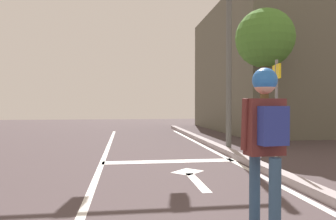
{
  "coord_description": "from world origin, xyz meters",
  "views": [
    {
      "loc": [
        0.36,
        -0.27,
        1.34
      ],
      "look_at": [
        1.14,
        5.48,
        1.25
      ],
      "focal_mm": 33.97,
      "sensor_mm": 36.0,
      "label": 1
    }
  ],
  "objects": [
    {
      "name": "roadside_tree",
      "position": [
        4.98,
        9.78,
        3.5
      ],
      "size": [
        1.94,
        1.94,
        4.54
      ],
      "color": "brown",
      "rests_on": "ground"
    },
    {
      "name": "street_sign_post",
      "position": [
        3.5,
        5.98,
        1.49
      ],
      "size": [
        0.11,
        0.44,
        2.28
      ],
      "color": "slate",
      "rests_on": "ground"
    },
    {
      "name": "traffic_signal_mast",
      "position": [
        2.27,
        8.65,
        3.98
      ],
      "size": [
        4.4,
        0.34,
        5.63
      ],
      "color": "#585B56",
      "rests_on": "ground"
    },
    {
      "name": "stop_bar",
      "position": [
        1.44,
        7.15,
        0.0
      ],
      "size": [
        3.21,
        0.4,
        0.01
      ],
      "primitive_type": "cube",
      "color": "silver",
      "rests_on": "ground"
    },
    {
      "name": "lane_arrow_head",
      "position": [
        1.6,
        5.95,
        0.0
      ],
      "size": [
        0.71,
        0.71,
        0.01
      ],
      "primitive_type": "cube",
      "rotation": [
        0.0,
        0.0,
        0.79
      ],
      "color": "silver",
      "rests_on": "ground"
    },
    {
      "name": "building_block",
      "position": [
        9.91,
        15.78,
        3.26
      ],
      "size": [
        9.72,
        9.77,
        6.52
      ],
      "primitive_type": "cube",
      "color": "#5F5C4D",
      "rests_on": "ground"
    },
    {
      "name": "lane_line_curbside",
      "position": [
        2.9,
        6.0,
        0.0
      ],
      "size": [
        0.12,
        20.0,
        0.01
      ],
      "primitive_type": "cube",
      "color": "silver",
      "rests_on": "ground"
    },
    {
      "name": "lane_line_center",
      "position": [
        -0.16,
        6.0,
        0.0
      ],
      "size": [
        0.12,
        20.0,
        0.01
      ],
      "primitive_type": "cube",
      "color": "silver",
      "rests_on": "ground"
    },
    {
      "name": "lane_arrow_stem",
      "position": [
        1.6,
        5.1,
        0.0
      ],
      "size": [
        0.16,
        1.4,
        0.01
      ],
      "primitive_type": "cube",
      "color": "silver",
      "rests_on": "ground"
    },
    {
      "name": "curb_strip",
      "position": [
        3.15,
        6.0,
        0.07
      ],
      "size": [
        0.24,
        24.0,
        0.14
      ],
      "primitive_type": "cube",
      "color": "#9F9296",
      "rests_on": "ground"
    },
    {
      "name": "skater",
      "position": [
        1.69,
        2.6,
        1.1
      ],
      "size": [
        0.45,
        0.61,
        1.61
      ],
      "color": "#2D4864",
      "rests_on": "skateboard"
    }
  ]
}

